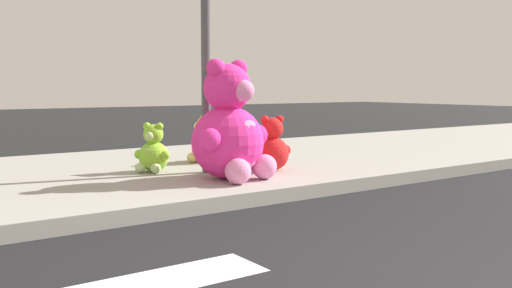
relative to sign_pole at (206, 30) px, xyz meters
name	(u,v)px	position (x,y,z in m)	size (l,w,h in m)	color
sidewalk	(103,177)	(-1.00, 0.80, -1.77)	(28.00, 4.40, 0.15)	#9E9B93
sign_pole	(206,30)	(0.00, 0.00, 0.00)	(0.56, 0.11, 3.20)	#4C4C51
plush_pink_large	(230,132)	(-0.03, -0.59, -1.16)	(1.00, 0.94, 1.33)	#F22D93
plush_lime	(153,152)	(-0.52, 0.40, -1.46)	(0.43, 0.42, 0.60)	#8CD133
plush_yellow	(205,143)	(0.45, 0.83, -1.43)	(0.47, 0.48, 0.66)	yellow
plush_red	(272,148)	(0.74, -0.32, -1.43)	(0.51, 0.48, 0.68)	red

